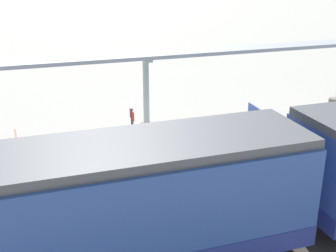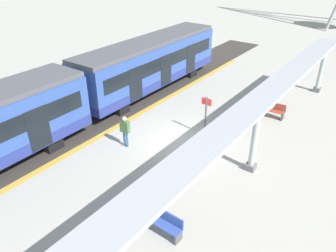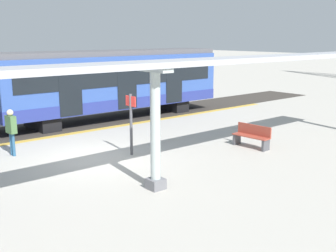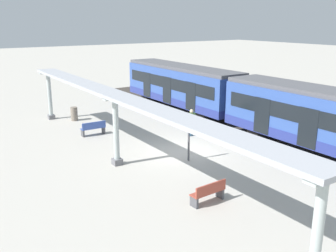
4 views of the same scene
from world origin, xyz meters
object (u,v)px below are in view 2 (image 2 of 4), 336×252
object	(u,v)px
train_far_carriage	(150,64)
canopy_pillar_second	(255,137)
platform_info_sign	(206,113)
bench_near_end	(272,110)
canopy_pillar_third	(322,68)
passenger_waiting_near_edge	(125,128)
bench_mid_platform	(164,222)

from	to	relation	value
train_far_carriage	canopy_pillar_second	distance (m)	10.56
train_far_carriage	platform_info_sign	distance (m)	7.02
train_far_carriage	bench_near_end	xyz separation A→B (m)	(8.31, 0.94, -1.39)
canopy_pillar_third	bench_near_end	distance (m)	5.75
canopy_pillar_second	canopy_pillar_third	size ratio (longest dim) A/B	1.00
passenger_waiting_near_edge	canopy_pillar_second	bearing A→B (deg)	17.35
canopy_pillar_second	canopy_pillar_third	bearing A→B (deg)	90.00
canopy_pillar_third	bench_near_end	world-z (taller)	canopy_pillar_third
canopy_pillar_third	platform_info_sign	distance (m)	10.18
bench_near_end	platform_info_sign	bearing A→B (deg)	-116.75
bench_near_end	platform_info_sign	xyz separation A→B (m)	(-2.10, -4.16, 0.89)
train_far_carriage	canopy_pillar_third	world-z (taller)	train_far_carriage
train_far_carriage	passenger_waiting_near_edge	xyz separation A→B (m)	(3.58, -6.53, -0.78)
train_far_carriage	bench_near_end	world-z (taller)	train_far_carriage
canopy_pillar_third	bench_near_end	bearing A→B (deg)	-101.92
bench_near_end	bench_mid_platform	bearing A→B (deg)	-89.03
canopy_pillar_second	passenger_waiting_near_edge	size ratio (longest dim) A/B	2.02
bench_near_end	platform_info_sign	distance (m)	4.74
canopy_pillar_third	bench_mid_platform	world-z (taller)	canopy_pillar_third
train_far_carriage	bench_mid_platform	bearing A→B (deg)	-49.54
bench_mid_platform	platform_info_sign	xyz separation A→B (m)	(-2.28, 6.73, 0.89)
platform_info_sign	passenger_waiting_near_edge	size ratio (longest dim) A/B	1.31
bench_near_end	passenger_waiting_near_edge	distance (m)	8.85
bench_mid_platform	passenger_waiting_near_edge	xyz separation A→B (m)	(-4.91, 3.43, 0.60)
canopy_pillar_third	platform_info_sign	size ratio (longest dim) A/B	1.53
canopy_pillar_third	bench_near_end	xyz separation A→B (m)	(-1.16, -5.48, -1.27)
canopy_pillar_second	bench_near_end	size ratio (longest dim) A/B	2.22
canopy_pillar_third	bench_mid_platform	xyz separation A→B (m)	(-0.97, -16.37, -1.27)
passenger_waiting_near_edge	platform_info_sign	bearing A→B (deg)	51.49
bench_near_end	bench_mid_platform	size ratio (longest dim) A/B	1.01
canopy_pillar_third	bench_mid_platform	bearing A→B (deg)	-93.40
bench_near_end	passenger_waiting_near_edge	world-z (taller)	passenger_waiting_near_edge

